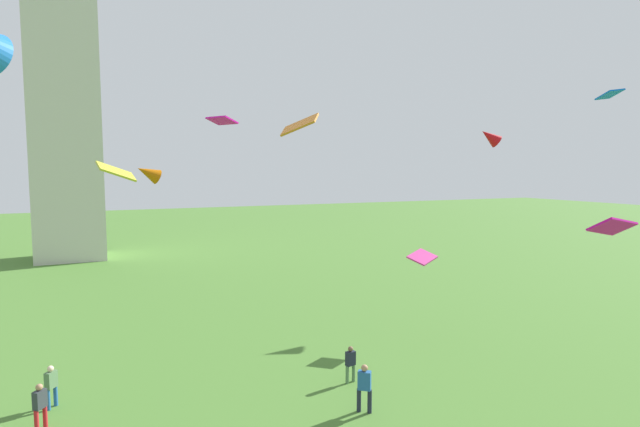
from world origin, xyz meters
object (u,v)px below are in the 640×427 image
(person_4, at_px, (350,362))
(kite_flying_0, at_px, (300,125))
(person_0, at_px, (40,404))
(person_2, at_px, (364,385))
(monument_obelisk, at_px, (62,8))
(person_1, at_px, (51,384))
(kite_flying_8, at_px, (490,137))
(kite_flying_1, at_px, (222,121))
(kite_flying_5, at_px, (422,257))
(kite_flying_7, at_px, (148,173))
(kite_flying_3, at_px, (610,94))
(kite_flying_2, at_px, (612,227))
(kite_flying_4, at_px, (116,171))

(person_4, distance_m, kite_flying_0, 11.57)
(person_0, bearing_deg, person_2, 111.27)
(monument_obelisk, distance_m, person_1, 42.86)
(kite_flying_8, bearing_deg, person_1, -59.55)
(kite_flying_1, height_order, kite_flying_5, kite_flying_1)
(kite_flying_7, bearing_deg, person_0, -38.73)
(kite_flying_3, bearing_deg, kite_flying_8, -168.97)
(kite_flying_2, bearing_deg, person_0, -14.62)
(person_1, bearing_deg, kite_flying_1, -36.69)
(kite_flying_1, distance_m, kite_flying_3, 18.48)
(person_0, height_order, person_2, person_2)
(kite_flying_2, bearing_deg, monument_obelisk, -62.66)
(person_2, bearing_deg, kite_flying_3, 41.11)
(monument_obelisk, xyz_separation_m, kite_flying_0, (8.21, -43.12, -14.83))
(person_1, height_order, kite_flying_0, kite_flying_0)
(kite_flying_0, height_order, kite_flying_5, kite_flying_0)
(person_2, relative_size, kite_flying_3, 1.42)
(person_4, height_order, kite_flying_8, kite_flying_8)
(kite_flying_4, bearing_deg, kite_flying_1, 22.02)
(kite_flying_1, bearing_deg, kite_flying_4, 95.92)
(person_2, height_order, kite_flying_3, kite_flying_3)
(kite_flying_3, relative_size, kite_flying_5, 0.68)
(kite_flying_8, bearing_deg, person_0, -56.14)
(kite_flying_7, bearing_deg, person_1, -41.00)
(kite_flying_2, xyz_separation_m, kite_flying_7, (-17.10, 17.01, 2.24))
(kite_flying_1, bearing_deg, kite_flying_3, -143.55)
(monument_obelisk, xyz_separation_m, kite_flying_1, (8.26, -33.31, -13.80))
(person_2, xyz_separation_m, kite_flying_4, (-8.23, 3.52, 8.00))
(person_4, height_order, kite_flying_4, kite_flying_4)
(monument_obelisk, distance_m, kite_flying_1, 36.99)
(kite_flying_5, bearing_deg, person_1, 156.61)
(person_2, height_order, kite_flying_5, kite_flying_5)
(kite_flying_1, height_order, kite_flying_2, kite_flying_1)
(person_4, bearing_deg, kite_flying_5, 17.78)
(monument_obelisk, height_order, person_0, monument_obelisk)
(kite_flying_5, bearing_deg, person_4, -176.58)
(kite_flying_4, xyz_separation_m, kite_flying_5, (15.11, 2.42, -4.61))
(person_2, bearing_deg, person_0, -159.06)
(kite_flying_2, bearing_deg, kite_flying_7, -45.68)
(kite_flying_2, bearing_deg, kite_flying_8, -110.49)
(kite_flying_0, distance_m, kite_flying_1, 9.86)
(person_0, bearing_deg, kite_flying_7, -162.92)
(person_1, bearing_deg, person_0, -149.28)
(kite_flying_1, height_order, kite_flying_8, kite_flying_8)
(person_0, relative_size, kite_flying_3, 1.29)
(person_1, xyz_separation_m, person_4, (11.48, -2.69, -0.04))
(kite_flying_1, distance_m, kite_flying_4, 6.39)
(person_4, height_order, kite_flying_7, kite_flying_7)
(person_1, xyz_separation_m, kite_flying_7, (4.52, 10.00, 8.01))
(kite_flying_0, relative_size, kite_flying_5, 0.65)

